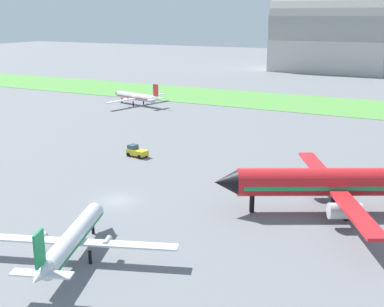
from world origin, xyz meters
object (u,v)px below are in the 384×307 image
(pushback_tug_midfield, at_px, (137,151))
(airplane_midfield_jet, at_px, (334,183))
(airplane_taxiing_turboprop, at_px, (137,97))
(airplane_foreground_turboprop, at_px, (72,238))

(pushback_tug_midfield, bearing_deg, airplane_midfield_jet, 174.08)
(airplane_midfield_jet, bearing_deg, airplane_taxiing_turboprop, -67.17)
(airplane_midfield_jet, relative_size, airplane_foreground_turboprop, 1.36)
(pushback_tug_midfield, bearing_deg, airplane_taxiing_turboprop, -47.17)
(airplane_midfield_jet, distance_m, airplane_foreground_turboprop, 31.30)
(airplane_taxiing_turboprop, distance_m, pushback_tug_midfield, 49.86)
(airplane_taxiing_turboprop, bearing_deg, pushback_tug_midfield, 137.23)
(airplane_foreground_turboprop, bearing_deg, pushback_tug_midfield, 3.71)
(airplane_midfield_jet, height_order, pushback_tug_midfield, airplane_midfield_jet)
(airplane_foreground_turboprop, bearing_deg, airplane_taxiing_turboprop, 9.19)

